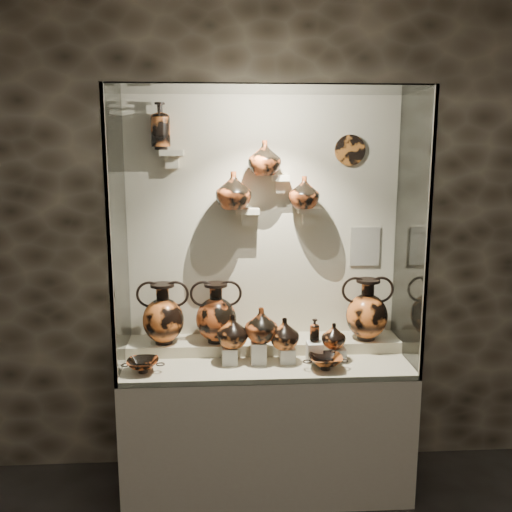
{
  "coord_description": "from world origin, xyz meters",
  "views": [
    {
      "loc": [
        -0.26,
        -1.05,
        2.1
      ],
      "look_at": [
        -0.06,
        2.21,
        1.46
      ],
      "focal_mm": 40.0,
      "sensor_mm": 36.0,
      "label": 1
    }
  ],
  "objects": [
    {
      "name": "pedestal_a",
      "position": [
        -0.22,
        2.13,
        0.88
      ],
      "size": [
        0.09,
        0.09,
        0.1
      ],
      "primitive_type": "cube",
      "color": "silver",
      "rests_on": "front_tier"
    },
    {
      "name": "ovoid_vase_c",
      "position": [
        0.24,
        2.38,
        1.81
      ],
      "size": [
        0.23,
        0.23,
        0.19
      ],
      "primitive_type": "imported",
      "rotation": [
        0.0,
        0.0,
        -0.24
      ],
      "color": "#B44B1F",
      "rests_on": "bracket_cc"
    },
    {
      "name": "bracket_cb",
      "position": [
        0.1,
        2.42,
        1.9
      ],
      "size": [
        0.1,
        0.12,
        0.04
      ],
      "primitive_type": "cube",
      "color": "beige",
      "rests_on": "back_panel"
    },
    {
      "name": "bracket_ul",
      "position": [
        -0.55,
        2.42,
        2.05
      ],
      "size": [
        0.14,
        0.12,
        0.04
      ],
      "primitive_type": "cube",
      "color": "beige",
      "rests_on": "back_panel"
    },
    {
      "name": "glass_left",
      "position": [
        -0.85,
        2.18,
        1.6
      ],
      "size": [
        0.01,
        0.6,
        1.6
      ],
      "primitive_type": "cube",
      "color": "white",
      "rests_on": "plinth"
    },
    {
      "name": "lekythos_tall",
      "position": [
        -0.61,
        2.4,
        2.22
      ],
      "size": [
        0.15,
        0.15,
        0.31
      ],
      "primitive_type": null,
      "rotation": [
        0.0,
        0.0,
        -0.26
      ],
      "color": "orange",
      "rests_on": "bracket_ul"
    },
    {
      "name": "kylix_left",
      "position": [
        -0.71,
        2.03,
        0.88
      ],
      "size": [
        0.27,
        0.25,
        0.09
      ],
      "primitive_type": null,
      "rotation": [
        0.0,
        0.0,
        -0.23
      ],
      "color": "#B44B1F",
      "rests_on": "front_tier"
    },
    {
      "name": "pedestal_e",
      "position": [
        0.42,
        2.13,
        0.87
      ],
      "size": [
        0.09,
        0.09,
        0.08
      ],
      "primitive_type": "cube",
      "color": "silver",
      "rests_on": "front_tier"
    },
    {
      "name": "glass_top",
      "position": [
        0.0,
        2.18,
        2.4
      ],
      "size": [
        1.7,
        0.6,
        0.01
      ],
      "primitive_type": "cube",
      "color": "white",
      "rests_on": "back_panel"
    },
    {
      "name": "frame_post_left",
      "position": [
        -0.84,
        1.89,
        1.6
      ],
      "size": [
        0.02,
        0.02,
        1.6
      ],
      "primitive_type": "cube",
      "color": "gray",
      "rests_on": "plinth"
    },
    {
      "name": "pedestal_c",
      "position": [
        0.12,
        2.13,
        0.88
      ],
      "size": [
        0.09,
        0.09,
        0.09
      ],
      "primitive_type": "cube",
      "color": "silver",
      "rests_on": "front_tier"
    },
    {
      "name": "bracket_ca",
      "position": [
        -0.1,
        2.42,
        1.7
      ],
      "size": [
        0.14,
        0.12,
        0.04
      ],
      "primitive_type": "cube",
      "color": "beige",
      "rests_on": "back_panel"
    },
    {
      "name": "kylix_right",
      "position": [
        0.33,
        2.01,
        0.88
      ],
      "size": [
        0.25,
        0.21,
        0.1
      ],
      "primitive_type": null,
      "rotation": [
        0.0,
        0.0,
        0.01
      ],
      "color": "orange",
      "rests_on": "front_tier"
    },
    {
      "name": "wall_plate",
      "position": [
        0.53,
        2.47,
        2.06
      ],
      "size": [
        0.19,
        0.02,
        0.19
      ],
      "primitive_type": "cylinder",
      "rotation": [
        1.57,
        0.0,
        0.0
      ],
      "color": "#AC5E22",
      "rests_on": "back_panel"
    },
    {
      "name": "jug_c",
      "position": [
        0.1,
        2.13,
        1.01
      ],
      "size": [
        0.2,
        0.2,
        0.18
      ],
      "primitive_type": "imported",
      "rotation": [
        0.0,
        0.0,
        0.13
      ],
      "color": "orange",
      "rests_on": "pedestal_c"
    },
    {
      "name": "back_panel",
      "position": [
        0.0,
        2.5,
        1.6
      ],
      "size": [
        1.7,
        0.03,
        1.6
      ],
      "primitive_type": "cube",
      "color": "beige",
      "rests_on": "plinth"
    },
    {
      "name": "amphora_mid",
      "position": [
        -0.3,
        2.32,
        1.09
      ],
      "size": [
        0.4,
        0.4,
        0.38
      ],
      "primitive_type": null,
      "rotation": [
        0.0,
        0.0,
        0.44
      ],
      "color": "#B44B1F",
      "rests_on": "rear_tier"
    },
    {
      "name": "lekythos_small",
      "position": [
        0.28,
        2.15,
        1.03
      ],
      "size": [
        0.09,
        0.09,
        0.16
      ],
      "primitive_type": null,
      "rotation": [
        0.0,
        0.0,
        -0.34
      ],
      "color": "#B44B1F",
      "rests_on": "pedestal_d"
    },
    {
      "name": "wall_back",
      "position": [
        0.0,
        2.5,
        1.6
      ],
      "size": [
        5.0,
        0.02,
        3.2
      ],
      "primitive_type": "cube",
      "color": "#2D261C",
      "rests_on": "ground"
    },
    {
      "name": "jug_a",
      "position": [
        -0.2,
        2.14,
        1.03
      ],
      "size": [
        0.23,
        0.23,
        0.19
      ],
      "primitive_type": "imported",
      "rotation": [
        0.0,
        0.0,
        0.25
      ],
      "color": "orange",
      "rests_on": "pedestal_a"
    },
    {
      "name": "bracket_cc",
      "position": [
        0.28,
        2.42,
        1.7
      ],
      "size": [
        0.14,
        0.12,
        0.04
      ],
      "primitive_type": "cube",
      "color": "beige",
      "rests_on": "back_panel"
    },
    {
      "name": "amphora_left",
      "position": [
        -0.62,
        2.32,
        1.09
      ],
      "size": [
        0.35,
        0.35,
        0.38
      ],
      "primitive_type": null,
      "rotation": [
        0.0,
        0.0,
        -0.18
      ],
      "color": "orange",
      "rests_on": "rear_tier"
    },
    {
      "name": "jug_e",
      "position": [
        0.4,
        2.15,
        0.98
      ],
      "size": [
        0.14,
        0.14,
        0.15
      ],
      "primitive_type": "imported",
      "rotation": [
        0.0,
        0.0,
        -0.0
      ],
      "color": "orange",
      "rests_on": "pedestal_e"
    },
    {
      "name": "info_placard",
      "position": [
        0.65,
        2.47,
        1.46
      ],
      "size": [
        0.19,
        0.01,
        0.25
      ],
      "primitive_type": "cube",
      "color": "beige",
      "rests_on": "back_panel"
    },
    {
      "name": "amphora_right",
      "position": [
        0.64,
        2.31,
        1.09
      ],
      "size": [
        0.4,
        0.4,
        0.39
      ],
      "primitive_type": null,
      "rotation": [
        0.0,
        0.0,
        -0.36
      ],
      "color": "orange",
      "rests_on": "rear_tier"
    },
    {
      "name": "glass_right",
      "position": [
        0.85,
        2.18,
        1.6
      ],
      "size": [
        0.01,
        0.6,
        1.6
      ],
      "primitive_type": "cube",
      "color": "white",
      "rests_on": "plinth"
    },
    {
      "name": "plinth",
      "position": [
        0.0,
        2.18,
        0.4
      ],
      "size": [
        1.7,
        0.6,
        0.8
      ],
      "primitive_type": "cube",
      "color": "beige",
      "rests_on": "floor"
    },
    {
      "name": "jug_b",
      "position": [
        -0.03,
        2.15,
        1.06
      ],
      "size": [
        0.2,
        0.2,
        0.2
      ],
      "primitive_type": "imported",
      "rotation": [
        0.0,
        0.0,
        0.0
      ],
      "color": "#B44B1F",
      "rests_on": "pedestal_b"
    },
    {
      "name": "ovoid_vase_a",
      "position": [
        -0.19,
        2.36,
        1.83
      ],
      "size": [
        0.24,
        0.24,
        0.22
      ],
      "primitive_type": "imported",
      "rotation": [
        0.0,
        0.0,
        0.14
      ],
      "color": "#B44B1F",
      "rests_on": "bracket_ca"
    },
    {
      "name": "frame_post_right",
      "position": [
        0.84,
        1.89,
        1.6
      ],
      "size": [
        0.02,
        0.02,
        1.6
      ],
      "primitive_type": "cube",
      "color": "gray",
      "rests_on": "plinth"
    },
    {
      "name": "rear_tier",
      "position": [
        0.0,
        2.35,
        0.85
      ],
      "size": [
        1.7,
        0.25,
        0.1
      ],
      "primitive_type": "cube",
      "color": "beige",
      "rests_on": "plinth"
    },
    {
      "name": "glass_front",
      "position": [
        0.0,
        1.88,
        1.6
      ],
      "size": [
        1.7,
        0.01,
        1.6
      ],
      "primitive_type": "cube",
      "color": "white",
      "rests_on": "plinth"
    },
    {
      "name": "ovoid_vase_b",
      "position": [
        0.0,
        2.37,
        2.02
      ],
      "size": [
        0.25,
        0.25,
        0.21
      ],
      "primitive_type": "imported",
      "rotation": [
        0.0,
        0.0,
        0.3
      ],
      "color": "#B44B1F",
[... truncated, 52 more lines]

